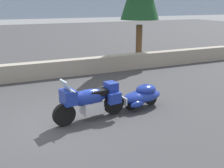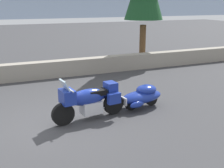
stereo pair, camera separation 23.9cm
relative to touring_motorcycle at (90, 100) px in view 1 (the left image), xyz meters
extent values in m
plane|color=#38383A|center=(-1.17, 0.07, -0.62)|extent=(80.00, 80.00, 0.00)
cube|color=gray|center=(-1.17, 5.32, -0.24)|extent=(8.00, 0.54, 0.77)
cube|color=gray|center=(6.83, 5.32, -0.23)|extent=(8.00, 0.54, 0.79)
cylinder|color=black|center=(-0.81, -0.10, -0.29)|extent=(0.67, 0.22, 0.66)
cylinder|color=black|center=(0.82, 0.11, -0.29)|extent=(0.67, 0.22, 0.66)
cube|color=silver|center=(0.06, 0.01, -0.24)|extent=(0.65, 0.51, 0.36)
ellipsoid|color=navy|center=(-0.04, -0.01, 0.09)|extent=(1.25, 0.59, 0.48)
cube|color=navy|center=(-0.66, -0.09, 0.21)|extent=(0.42, 0.56, 0.40)
cube|color=#9EB7C6|center=(-0.71, -0.09, 0.54)|extent=(0.24, 0.46, 0.34)
cube|color=black|center=(0.25, 0.03, 0.19)|extent=(0.60, 0.43, 0.16)
cube|color=navy|center=(0.73, 0.09, 0.29)|extent=(0.37, 0.44, 0.28)
cube|color=navy|center=(0.71, -0.21, 0.01)|extent=(0.42, 0.21, 0.32)
cube|color=navy|center=(0.64, 0.38, 0.01)|extent=(0.42, 0.21, 0.32)
cylinder|color=silver|center=(-0.61, -0.08, 0.44)|extent=(0.13, 0.70, 0.04)
cylinder|color=silver|center=(-0.76, -0.10, -0.04)|extent=(0.26, 0.10, 0.54)
cylinder|color=black|center=(1.49, 0.19, -0.40)|extent=(0.45, 0.16, 0.44)
cylinder|color=black|center=(2.31, 0.30, -0.40)|extent=(0.45, 0.16, 0.44)
ellipsoid|color=navy|center=(1.90, 0.24, -0.24)|extent=(1.57, 0.87, 0.40)
ellipsoid|color=navy|center=(2.08, 0.27, -0.02)|extent=(0.79, 0.65, 0.32)
cube|color=silver|center=(1.20, 0.15, -0.26)|extent=(0.10, 0.33, 0.24)
ellipsoid|color=navy|center=(1.54, -0.13, -0.34)|extent=(0.53, 0.21, 0.20)
ellipsoid|color=navy|center=(1.45, 0.51, -0.34)|extent=(0.53, 0.21, 0.20)
cylinder|color=silver|center=(0.81, 0.10, -0.35)|extent=(0.70, 0.14, 0.05)
cylinder|color=brown|center=(5.30, 6.39, 0.47)|extent=(0.35, 0.35, 2.18)
camera|label=1|loc=(-2.57, -7.21, 2.74)|focal=44.24mm
camera|label=2|loc=(-2.35, -7.31, 2.74)|focal=44.24mm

